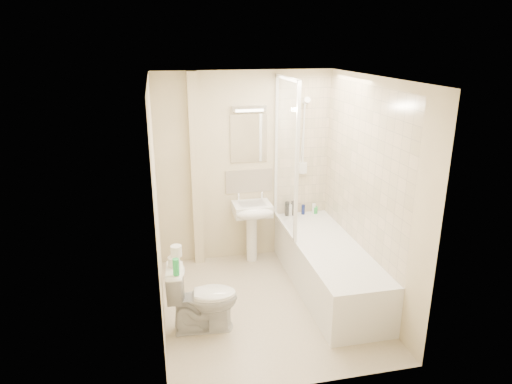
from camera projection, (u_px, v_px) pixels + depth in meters
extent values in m
plane|color=beige|center=(267.00, 304.00, 4.96)|extent=(2.50, 2.50, 0.00)
cube|color=beige|center=(245.00, 168.00, 5.73)|extent=(2.20, 0.02, 2.40)
cube|color=beige|center=(157.00, 209.00, 4.35)|extent=(0.02, 2.50, 2.40)
cube|color=beige|center=(370.00, 193.00, 4.80)|extent=(0.02, 2.50, 2.40)
cube|color=white|center=(270.00, 78.00, 4.20)|extent=(2.20, 2.50, 0.02)
cube|color=beige|center=(303.00, 148.00, 5.80)|extent=(0.70, 0.01, 1.75)
cube|color=beige|center=(362.00, 168.00, 4.91)|extent=(0.01, 2.10, 1.75)
cube|color=beige|center=(196.00, 172.00, 5.55)|extent=(0.12, 0.12, 2.40)
cube|color=beige|center=(249.00, 181.00, 5.79)|extent=(0.60, 0.02, 0.30)
cube|color=white|center=(249.00, 138.00, 5.61)|extent=(0.46, 0.01, 0.60)
cube|color=silver|center=(249.00, 108.00, 5.47)|extent=(0.42, 0.07, 0.07)
cube|color=white|center=(327.00, 266.00, 5.21)|extent=(0.70, 2.10, 0.55)
cube|color=white|center=(328.00, 249.00, 5.14)|extent=(0.56, 1.96, 0.05)
cube|color=white|center=(286.00, 156.00, 5.32)|extent=(0.01, 0.90, 1.80)
cube|color=white|center=(276.00, 148.00, 5.72)|extent=(0.04, 0.04, 1.80)
cube|color=white|center=(297.00, 165.00, 4.90)|extent=(0.04, 0.04, 1.80)
cube|color=white|center=(287.00, 78.00, 5.04)|extent=(0.04, 0.90, 0.04)
cube|color=white|center=(284.00, 225.00, 5.60)|extent=(0.04, 0.90, 0.03)
cylinder|color=white|center=(304.00, 139.00, 5.74)|extent=(0.02, 0.02, 0.90)
cylinder|color=white|center=(302.00, 173.00, 5.88)|extent=(0.05, 0.05, 0.02)
cylinder|color=white|center=(305.00, 103.00, 5.60)|extent=(0.05, 0.05, 0.02)
cylinder|color=white|center=(306.00, 101.00, 5.53)|extent=(0.08, 0.11, 0.11)
cube|color=white|center=(303.00, 168.00, 5.86)|extent=(0.10, 0.05, 0.14)
cylinder|color=white|center=(303.00, 135.00, 5.70)|extent=(0.01, 0.13, 0.84)
cylinder|color=white|center=(252.00, 238.00, 5.87)|extent=(0.13, 0.13, 0.63)
cube|color=white|center=(252.00, 209.00, 5.71)|extent=(0.47, 0.36, 0.14)
ellipsoid|color=white|center=(255.00, 214.00, 5.55)|extent=(0.47, 0.20, 0.14)
cube|color=silver|center=(252.00, 205.00, 5.69)|extent=(0.32, 0.23, 0.04)
cylinder|color=white|center=(238.00, 198.00, 5.75)|extent=(0.03, 0.03, 0.10)
cylinder|color=white|center=(262.00, 197.00, 5.81)|extent=(0.03, 0.03, 0.10)
sphere|color=white|center=(238.00, 195.00, 5.73)|extent=(0.04, 0.04, 0.04)
sphere|color=white|center=(262.00, 193.00, 5.79)|extent=(0.04, 0.04, 0.04)
cylinder|color=black|center=(287.00, 209.00, 5.94)|extent=(0.06, 0.06, 0.19)
cylinder|color=white|center=(290.00, 210.00, 5.95)|extent=(0.06, 0.06, 0.15)
cylinder|color=black|center=(293.00, 208.00, 5.95)|extent=(0.06, 0.06, 0.19)
cylinder|color=navy|center=(303.00, 210.00, 5.99)|extent=(0.05, 0.05, 0.13)
cylinder|color=white|center=(314.00, 209.00, 6.02)|extent=(0.05, 0.05, 0.13)
cylinder|color=green|center=(315.00, 210.00, 6.03)|extent=(0.07, 0.07, 0.09)
imported|color=white|center=(203.00, 298.00, 4.45)|extent=(0.48, 0.73, 0.69)
cylinder|color=white|center=(174.00, 262.00, 4.33)|extent=(0.11, 0.11, 0.09)
cylinder|color=white|center=(176.00, 251.00, 4.32)|extent=(0.10, 0.10, 0.10)
cylinder|color=#28C459|center=(176.00, 267.00, 4.16)|extent=(0.06, 0.06, 0.16)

